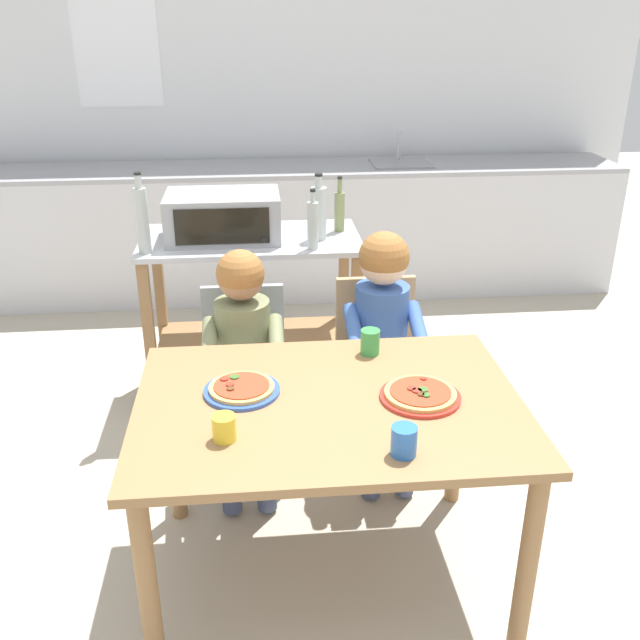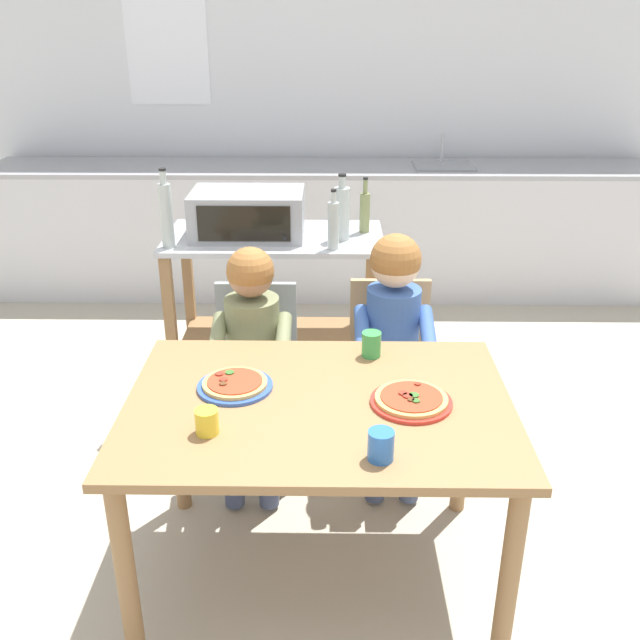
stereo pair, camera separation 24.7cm
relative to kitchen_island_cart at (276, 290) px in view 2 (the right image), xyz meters
name	(u,v)px [view 2 (the right image)]	position (x,y,z in m)	size (l,w,h in m)	color
ground_plane	(322,396)	(0.24, -0.08, -0.57)	(12.76, 12.76, 0.00)	#B7AD99
back_wall_tiled	(325,88)	(0.23, 1.89, 0.78)	(5.10, 0.14, 2.70)	silver
kitchen_counter	(325,229)	(0.24, 1.48, -0.13)	(4.59, 0.60, 1.09)	silver
kitchen_island_cart	(276,290)	(0.00, 0.00, 0.00)	(1.06, 0.56, 0.86)	#B7BABF
toaster_oven	(248,214)	(-0.12, 0.00, 0.39)	(0.54, 0.36, 0.22)	#999BA0
bottle_brown_beer	(342,212)	(0.33, -0.06, 0.42)	(0.08, 0.08, 0.32)	#ADB7B2
bottle_tall_green_wine	(365,211)	(0.44, 0.07, 0.39)	(0.05, 0.05, 0.27)	olive
bottle_clear_vinegar	(333,224)	(0.29, -0.20, 0.40)	(0.05, 0.05, 0.28)	#ADB7B2
bottle_dark_olive_oil	(166,214)	(-0.48, -0.19, 0.44)	(0.06, 0.06, 0.37)	#ADB7B2
dining_table	(319,427)	(0.24, -1.36, 0.05)	(1.24, 0.89, 0.72)	olive
dining_chair_left	(256,366)	(-0.04, -0.65, -0.09)	(0.36, 0.36, 0.81)	gray
dining_chair_right	(390,362)	(0.53, -0.61, -0.09)	(0.36, 0.36, 0.81)	tan
child_in_olive_shirt	(251,341)	(-0.04, -0.77, 0.08)	(0.32, 0.42, 1.01)	#424C6B
child_in_blue_striped_shirt	(394,329)	(0.53, -0.72, 0.12)	(0.32, 0.42, 1.05)	#424C6B
pizza_plate_blue_rimmed	(235,385)	(-0.04, -1.28, 0.17)	(0.25, 0.25, 0.03)	#3356B7
pizza_plate_red_rimmed	(411,400)	(0.53, -1.37, 0.17)	(0.26, 0.26, 0.03)	red
drinking_cup_blue	(381,445)	(0.41, -1.67, 0.20)	(0.07, 0.07, 0.09)	blue
drinking_cup_green	(371,344)	(0.42, -1.03, 0.20)	(0.07, 0.07, 0.09)	green
drinking_cup_yellow	(207,421)	(-0.09, -1.54, 0.19)	(0.07, 0.07, 0.08)	yellow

